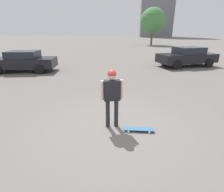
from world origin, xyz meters
name	(u,v)px	position (x,y,z in m)	size (l,w,h in m)	color
ground_plane	(112,126)	(0.00, 0.00, 0.00)	(220.00, 220.00, 0.00)	slate
person	(112,92)	(0.00, 0.00, 1.11)	(0.63, 0.32, 1.77)	#262628
skateboard	(139,129)	(0.81, -0.19, 0.06)	(0.89, 0.29, 0.08)	#336693
car_parked_near	(23,61)	(-7.19, 7.04, 0.75)	(4.74, 2.51, 1.46)	black
car_parked_far	(187,56)	(5.04, 10.41, 0.81)	(5.09, 3.52, 1.56)	black
tree_distant	(153,21)	(4.47, 34.16, 4.72)	(4.96, 4.96, 7.22)	brown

